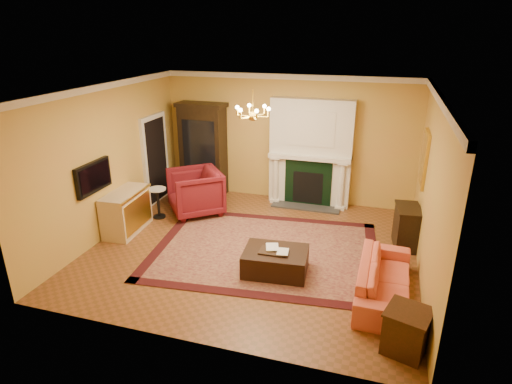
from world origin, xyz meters
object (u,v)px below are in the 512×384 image
at_px(china_cabinet, 203,151).
at_px(wingback_armchair, 195,190).
at_px(pedestal_table, 158,201).
at_px(commode, 126,211).
at_px(coral_sofa, 385,274).
at_px(console_table, 406,228).
at_px(end_table, 406,332).
at_px(leather_ottoman, 275,261).

xyz_separation_m(china_cabinet, wingback_armchair, (0.32, -1.25, -0.54)).
height_order(china_cabinet, wingback_armchair, china_cabinet).
xyz_separation_m(wingback_armchair, pedestal_table, (-0.69, -0.47, -0.16)).
bearing_deg(commode, coral_sofa, -13.03).
relative_size(commode, coral_sofa, 0.58).
height_order(wingback_armchair, pedestal_table, wingback_armchair).
bearing_deg(pedestal_table, console_table, 1.94).
height_order(coral_sofa, end_table, coral_sofa).
distance_m(china_cabinet, console_table, 5.14).
height_order(coral_sofa, leather_ottoman, coral_sofa).
height_order(end_table, leather_ottoman, end_table).
distance_m(china_cabinet, commode, 2.68).
height_order(commode, end_table, commode).
relative_size(commode, console_table, 1.48).
bearing_deg(china_cabinet, coral_sofa, -34.08).
xyz_separation_m(pedestal_table, console_table, (5.22, 0.18, -0.01)).
relative_size(pedestal_table, console_table, 0.88).
bearing_deg(china_cabinet, console_table, -14.82).
bearing_deg(wingback_armchair, commode, -76.98).
bearing_deg(pedestal_table, china_cabinet, 77.90).
xyz_separation_m(china_cabinet, console_table, (4.85, -1.55, -0.71)).
bearing_deg(wingback_armchair, end_table, 14.52).
relative_size(china_cabinet, end_table, 3.76).
distance_m(pedestal_table, commode, 0.84).
xyz_separation_m(china_cabinet, coral_sofa, (4.49, -3.38, -0.71)).
relative_size(commode, leather_ottoman, 1.08).
bearing_deg(end_table, commode, 159.18).
xyz_separation_m(end_table, console_table, (0.06, 3.03, 0.10)).
xyz_separation_m(wingback_armchair, console_table, (4.53, -0.29, -0.17)).
height_order(pedestal_table, leather_ottoman, pedestal_table).
height_order(china_cabinet, commode, china_cabinet).
xyz_separation_m(commode, leather_ottoman, (3.35, -0.70, -0.22)).
relative_size(china_cabinet, leather_ottoman, 2.04).
relative_size(commode, end_table, 1.98).
relative_size(coral_sofa, end_table, 3.41).
bearing_deg(leather_ottoman, pedestal_table, 149.13).
bearing_deg(end_table, coral_sofa, 103.91).
relative_size(china_cabinet, console_table, 2.81).
bearing_deg(end_table, console_table, 88.87).
xyz_separation_m(wingback_armchair, coral_sofa, (4.17, -2.12, -0.17)).
xyz_separation_m(commode, console_table, (5.51, 0.96, -0.04)).
xyz_separation_m(end_table, leather_ottoman, (-2.10, 1.37, -0.08)).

